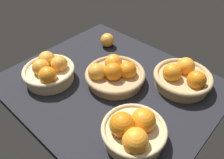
% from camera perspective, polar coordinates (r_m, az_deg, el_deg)
% --- Properties ---
extents(market_tray, '(0.84, 0.72, 0.03)m').
position_cam_1_polar(market_tray, '(0.95, -0.32, -1.87)').
color(market_tray, black).
rests_on(market_tray, ground).
extents(basket_near_right, '(0.21, 0.21, 0.12)m').
position_cam_1_polar(basket_near_right, '(0.72, 5.60, -13.04)').
color(basket_near_right, tan).
rests_on(basket_near_right, market_tray).
extents(basket_far_right, '(0.24, 0.24, 0.11)m').
position_cam_1_polar(basket_far_right, '(0.95, 17.78, 0.52)').
color(basket_far_right, tan).
rests_on(basket_far_right, market_tray).
extents(basket_near_left, '(0.22, 0.22, 0.11)m').
position_cam_1_polar(basket_near_left, '(0.97, -15.90, 2.09)').
color(basket_near_left, '#D3BC8C').
rests_on(basket_near_left, market_tray).
extents(basket_center, '(0.25, 0.25, 0.11)m').
position_cam_1_polar(basket_center, '(0.93, 0.50, 1.53)').
color(basket_center, tan).
rests_on(basket_center, market_tray).
extents(loose_orange_front_gap, '(0.07, 0.07, 0.07)m').
position_cam_1_polar(loose_orange_front_gap, '(1.16, -1.20, 10.11)').
color(loose_orange_front_gap, '#F49E33').
rests_on(loose_orange_front_gap, market_tray).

